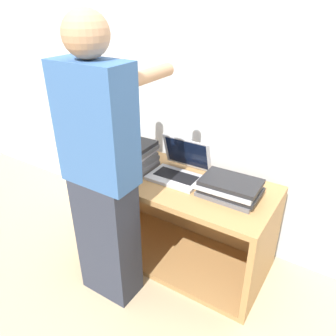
# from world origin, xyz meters

# --- Properties ---
(ground_plane) EXTENTS (12.00, 12.00, 0.00)m
(ground_plane) POSITION_xyz_m (0.00, 0.00, 0.00)
(ground_plane) COLOR tan
(wall_back) EXTENTS (8.00, 0.05, 2.40)m
(wall_back) POSITION_xyz_m (0.00, 0.69, 1.20)
(wall_back) COLOR silver
(wall_back) RESTS_ON ground_plane
(cart) EXTENTS (1.29, 0.58, 0.63)m
(cart) POSITION_xyz_m (0.00, 0.36, 0.32)
(cart) COLOR #A87A47
(cart) RESTS_ON ground_plane
(laptop_open) EXTENTS (0.34, 0.29, 0.23)m
(laptop_open) POSITION_xyz_m (0.00, 0.34, 0.68)
(laptop_open) COLOR #B7B7BC
(laptop_open) RESTS_ON cart
(laptop_stack_left) EXTENTS (0.36, 0.25, 0.18)m
(laptop_stack_left) POSITION_xyz_m (-0.37, 0.29, 0.72)
(laptop_stack_left) COLOR slate
(laptop_stack_left) RESTS_ON cart
(laptop_stack_right) EXTENTS (0.36, 0.24, 0.10)m
(laptop_stack_right) POSITION_xyz_m (0.37, 0.29, 0.69)
(laptop_stack_right) COLOR slate
(laptop_stack_right) RESTS_ON cart
(person) EXTENTS (0.40, 0.53, 1.64)m
(person) POSITION_xyz_m (-0.18, -0.17, 0.82)
(person) COLOR #2D3342
(person) RESTS_ON ground_plane
(inventory_tag) EXTENTS (0.06, 0.02, 0.01)m
(inventory_tag) POSITION_xyz_m (-0.37, 0.24, 0.82)
(inventory_tag) COLOR red
(inventory_tag) RESTS_ON laptop_stack_left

